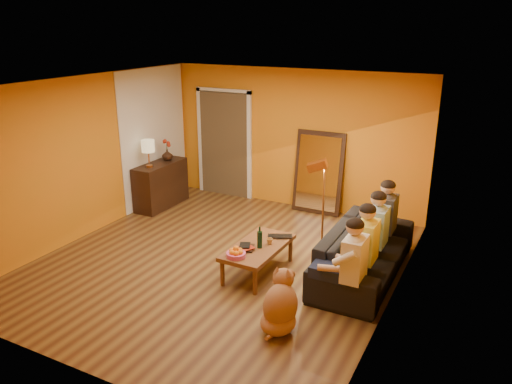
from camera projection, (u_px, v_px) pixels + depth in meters
The scene contains 27 objects.
room_shell at pixel (231, 172), 7.31m from camera, with size 5.00×5.50×2.60m.
white_accent at pixel (154, 137), 9.55m from camera, with size 0.02×1.90×2.58m, color white.
doorway_recess at pixel (227, 143), 10.11m from camera, with size 1.06×0.30×2.10m, color #3F2D19.
door_jamb_left at pixel (201, 141), 10.26m from camera, with size 0.08×0.06×2.20m, color white.
door_jamb_right at pixel (249, 147), 9.76m from camera, with size 0.08×0.06×2.20m, color white.
door_header at pixel (223, 91), 9.66m from camera, with size 1.22×0.06×0.08m, color white.
mirror_frame at pixel (319, 173), 9.15m from camera, with size 0.92×0.06×1.52m, color black.
mirror_glass at pixel (318, 173), 9.12m from camera, with size 0.78×0.02×1.36m, color white.
sideboard at pixel (161, 185), 9.55m from camera, with size 0.44×1.18×0.85m, color black.
table_lamp at pixel (149, 154), 9.08m from camera, with size 0.24×0.24×0.51m, color beige, non-canonical shape.
sofa at pixel (364, 252), 6.95m from camera, with size 0.91×2.34×0.68m, color black.
coffee_table at pixel (258, 259), 7.04m from camera, with size 0.62×1.22×0.42m, color brown, non-canonical shape.
floor_lamp at pixel (323, 209), 7.49m from camera, with size 0.30×0.24×1.44m, color #CA7C3B, non-canonical shape.
dog at pixel (281, 301), 5.67m from camera, with size 0.40×0.63×0.74m, color #A06B48, non-canonical shape.
person_far_left at pixel (354, 266), 5.97m from camera, with size 0.70×0.44×1.22m, color silver, non-canonical shape.
person_mid_left at pixel (366, 249), 6.43m from camera, with size 0.70×0.44×1.22m, color #D4CB46, non-canonical shape.
person_mid_right at pixel (377, 233), 6.89m from camera, with size 0.70×0.44×1.22m, color #8AB2D6, non-canonical shape.
person_far_right at pixel (386, 220), 7.36m from camera, with size 0.70×0.44×1.22m, color #37383D, non-canonical shape.
fruit_bowl at pixel (236, 251), 6.61m from camera, with size 0.26×0.26×0.16m, color #D34A7F, non-canonical shape.
wine_bottle at pixel (260, 237), 6.86m from camera, with size 0.07×0.07×0.31m, color black.
tumbler at pixel (270, 241), 7.00m from camera, with size 0.09×0.09×0.08m, color #B27F3F.
laptop at pixel (280, 238), 7.18m from camera, with size 0.35×0.23×0.03m, color black.
book_lower at pixel (240, 248), 6.87m from camera, with size 0.19×0.26×0.02m, color black.
book_mid at pixel (241, 246), 6.87m from camera, with size 0.18×0.25×0.02m, color #AE2913.
book_upper at pixel (240, 245), 6.85m from camera, with size 0.15×0.20×0.02m, color black.
vase at pixel (167, 155), 9.59m from camera, with size 0.20×0.20×0.21m, color black.
flowers at pixel (167, 143), 9.52m from camera, with size 0.17×0.17×0.42m, color #AE2913, non-canonical shape.
Camera 1 is at (3.53, -5.70, 3.38)m, focal length 35.00 mm.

